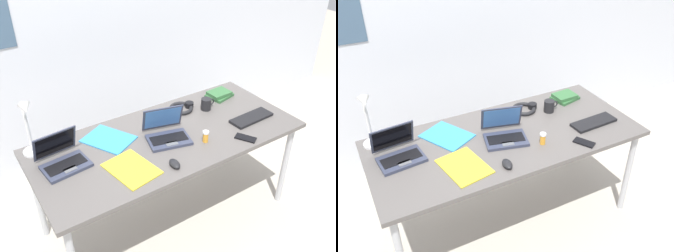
# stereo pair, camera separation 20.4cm
# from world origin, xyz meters

# --- Properties ---
(ground_plane) EXTENTS (12.00, 12.00, 0.00)m
(ground_plane) POSITION_xyz_m (0.00, 0.00, 0.00)
(ground_plane) COLOR #B7AD9E
(wall_back) EXTENTS (6.00, 0.13, 2.60)m
(wall_back) POSITION_xyz_m (-0.00, 1.10, 1.30)
(wall_back) COLOR silver
(wall_back) RESTS_ON ground_plane
(desk) EXTENTS (1.80, 0.80, 0.74)m
(desk) POSITION_xyz_m (0.00, 0.00, 0.68)
(desk) COLOR #595451
(desk) RESTS_ON ground_plane
(desk_lamp) EXTENTS (0.12, 0.18, 0.40)m
(desk_lamp) POSITION_xyz_m (-0.80, 0.28, 0.94)
(desk_lamp) COLOR white
(desk_lamp) RESTS_ON desk
(laptop_back_left) EXTENTS (0.29, 0.27, 0.20)m
(laptop_back_left) POSITION_xyz_m (-0.68, 0.09, 0.78)
(laptop_back_left) COLOR #33384C
(laptop_back_left) RESTS_ON desk
(laptop_near_lamp) EXTENTS (0.32, 0.31, 0.20)m
(laptop_near_lamp) POSITION_xyz_m (-0.02, -0.01, 0.78)
(laptop_near_lamp) COLOR #33384C
(laptop_near_lamp) RESTS_ON desk
(external_keyboard) EXTENTS (0.33, 0.13, 0.02)m
(external_keyboard) POSITION_xyz_m (0.62, -0.14, 0.75)
(external_keyboard) COLOR black
(external_keyboard) RESTS_ON desk
(computer_mouse) EXTENTS (0.07, 0.10, 0.03)m
(computer_mouse) POSITION_xyz_m (-0.14, -0.28, 0.76)
(computer_mouse) COLOR black
(computer_mouse) RESTS_ON desk
(cell_phone) EXTENTS (0.12, 0.15, 0.01)m
(cell_phone) POSITION_xyz_m (0.41, -0.30, 0.74)
(cell_phone) COLOR black
(cell_phone) RESTS_ON desk
(headphones) EXTENTS (0.21, 0.18, 0.04)m
(headphones) POSITION_xyz_m (0.27, 0.24, 0.76)
(headphones) COLOR black
(headphones) RESTS_ON desk
(pill_bottle) EXTENTS (0.04, 0.04, 0.08)m
(pill_bottle) POSITION_xyz_m (0.17, -0.19, 0.78)
(pill_bottle) COLOR gold
(pill_bottle) RESTS_ON desk
(book_stack) EXTENTS (0.21, 0.19, 0.05)m
(book_stack) POSITION_xyz_m (0.64, 0.24, 0.76)
(book_stack) COLOR #336638
(book_stack) RESTS_ON desk
(paper_folder_back_right) EXTENTS (0.28, 0.35, 0.01)m
(paper_folder_back_right) POSITION_xyz_m (-0.37, -0.17, 0.74)
(paper_folder_back_right) COLOR gold
(paper_folder_back_right) RESTS_ON desk
(paper_folder_near_lamp) EXTENTS (0.35, 0.38, 0.01)m
(paper_folder_near_lamp) POSITION_xyz_m (-0.35, 0.18, 0.74)
(paper_folder_near_lamp) COLOR #338CC6
(paper_folder_near_lamp) RESTS_ON desk
(coffee_mug) EXTENTS (0.11, 0.08, 0.09)m
(coffee_mug) POSITION_xyz_m (0.43, 0.14, 0.78)
(coffee_mug) COLOR black
(coffee_mug) RESTS_ON desk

